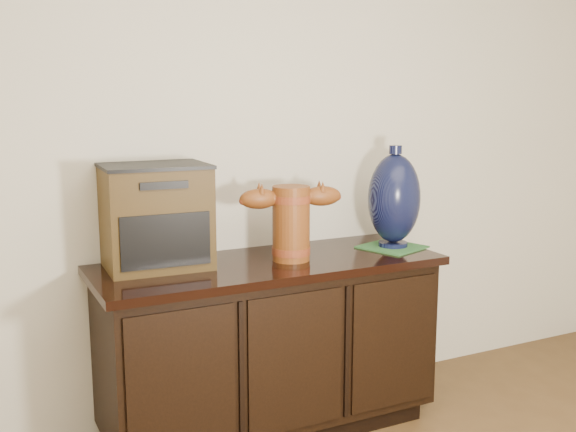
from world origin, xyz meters
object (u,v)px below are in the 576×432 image
sideboard (269,345)px  lamp_base (394,199)px  spray_can (186,240)px  tv_radio (156,216)px  terracotta_vessel (291,219)px

sideboard → lamp_base: 0.85m
sideboard → spray_can: bearing=152.8°
sideboard → tv_radio: 0.74m
sideboard → spray_can: spray_can is taller
sideboard → terracotta_vessel: (0.09, -0.03, 0.55)m
lamp_base → sideboard: bearing=177.9°
tv_radio → lamp_base: bearing=-5.0°
sideboard → lamp_base: size_ratio=3.19×
tv_radio → terracotta_vessel: bearing=-12.5°
sideboard → spray_can: 0.57m
lamp_base → spray_can: 0.95m
terracotta_vessel → lamp_base: 0.52m
terracotta_vessel → spray_can: 0.45m
sideboard → terracotta_vessel: terracotta_vessel is taller
terracotta_vessel → spray_can: size_ratio=2.49×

